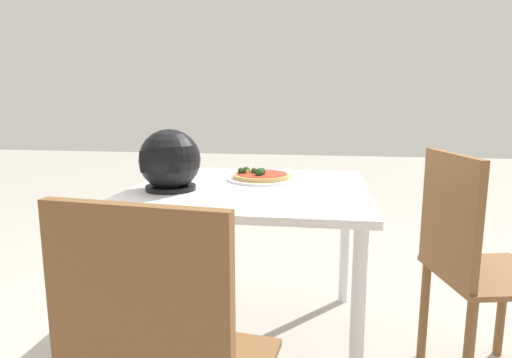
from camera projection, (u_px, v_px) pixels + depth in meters
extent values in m
plane|color=#B2ADA3|center=(250.00, 336.00, 2.03)|extent=(14.00, 14.00, 0.00)
cube|color=white|center=(250.00, 190.00, 1.91)|extent=(1.01, 0.99, 0.03)
cylinder|color=white|center=(345.00, 241.00, 2.33)|extent=(0.05, 0.05, 0.68)
cylinder|color=white|center=(185.00, 234.00, 2.46)|extent=(0.05, 0.05, 0.68)
cylinder|color=white|center=(357.00, 321.00, 1.49)|extent=(0.05, 0.05, 0.68)
cylinder|color=white|center=(113.00, 303.00, 1.62)|extent=(0.05, 0.05, 0.68)
cylinder|color=white|center=(262.00, 179.00, 2.06)|extent=(0.33, 0.33, 0.01)
cylinder|color=tan|center=(262.00, 176.00, 2.06)|extent=(0.27, 0.27, 0.02)
cylinder|color=red|center=(262.00, 174.00, 2.06)|extent=(0.24, 0.24, 0.00)
sphere|color=#234C1E|center=(262.00, 172.00, 2.04)|extent=(0.04, 0.04, 0.04)
sphere|color=#234C1E|center=(246.00, 171.00, 2.07)|extent=(0.04, 0.04, 0.04)
sphere|color=#234C1E|center=(241.00, 171.00, 2.07)|extent=(0.03, 0.03, 0.03)
sphere|color=#234C1E|center=(259.00, 173.00, 2.00)|extent=(0.04, 0.04, 0.04)
sphere|color=#234C1E|center=(254.00, 171.00, 2.07)|extent=(0.03, 0.03, 0.03)
cylinder|color=#E0D172|center=(241.00, 171.00, 2.09)|extent=(0.03, 0.03, 0.01)
cylinder|color=#E0D172|center=(247.00, 171.00, 2.06)|extent=(0.03, 0.03, 0.02)
cylinder|color=#E0D172|center=(241.00, 171.00, 2.07)|extent=(0.02, 0.02, 0.02)
sphere|color=black|center=(170.00, 160.00, 1.82)|extent=(0.26, 0.26, 0.26)
cylinder|color=black|center=(171.00, 188.00, 1.84)|extent=(0.21, 0.21, 0.02)
cube|color=black|center=(160.00, 162.00, 1.71)|extent=(0.16, 0.02, 0.09)
cube|color=brown|center=(492.00, 275.00, 1.63)|extent=(0.48, 0.48, 0.02)
cube|color=brown|center=(450.00, 215.00, 1.58)|extent=(0.11, 0.38, 0.45)
cylinder|color=brown|center=(502.00, 308.00, 1.85)|extent=(0.04, 0.04, 0.43)
cylinder|color=brown|center=(424.00, 310.00, 1.83)|extent=(0.04, 0.04, 0.43)
cylinder|color=brown|center=(468.00, 357.00, 1.49)|extent=(0.04, 0.04, 0.43)
cube|color=brown|center=(138.00, 320.00, 0.82)|extent=(0.38, 0.07, 0.45)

